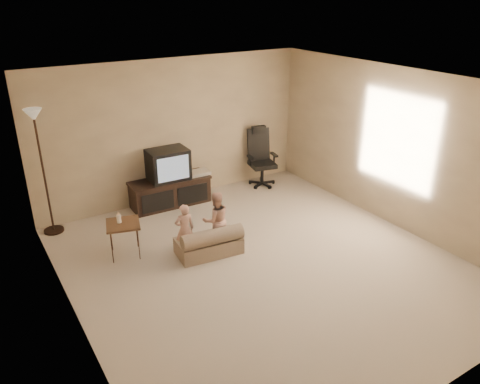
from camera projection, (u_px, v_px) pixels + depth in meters
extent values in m
plane|color=#B9AA93|center=(262.00, 264.00, 6.55)|extent=(5.50, 5.50, 0.00)
plane|color=white|center=(266.00, 84.00, 5.55)|extent=(5.50, 5.50, 0.00)
plane|color=#C7B18A|center=(175.00, 131.00, 8.18)|extent=(5.00, 0.00, 5.00)
plane|color=#C7B18A|center=(451.00, 287.00, 3.92)|extent=(5.00, 0.00, 5.00)
plane|color=#C7B18A|center=(66.00, 230.00, 4.83)|extent=(0.00, 5.50, 5.50)
plane|color=#C7B18A|center=(396.00, 149.00, 7.27)|extent=(0.00, 5.50, 5.50)
cube|color=black|center=(170.00, 193.00, 8.27)|extent=(1.38, 0.54, 0.44)
cube|color=black|center=(169.00, 180.00, 8.17)|extent=(1.42, 0.58, 0.04)
cube|color=black|center=(158.00, 202.00, 7.92)|extent=(0.57, 0.04, 0.33)
cube|color=black|center=(193.00, 194.00, 8.21)|extent=(0.57, 0.04, 0.33)
cube|color=black|center=(168.00, 164.00, 8.07)|extent=(0.70, 0.51, 0.54)
cube|color=silver|center=(173.00, 169.00, 7.87)|extent=(0.56, 0.03, 0.42)
cube|color=silver|center=(198.00, 173.00, 8.35)|extent=(0.40, 0.29, 0.06)
cylinder|color=black|center=(262.00, 174.00, 9.07)|extent=(0.06, 0.06, 0.36)
cube|color=black|center=(262.00, 164.00, 8.99)|extent=(0.54, 0.54, 0.08)
cube|color=black|center=(258.00, 145.00, 9.04)|extent=(0.46, 0.25, 0.64)
cube|color=black|center=(259.00, 130.00, 8.92)|extent=(0.28, 0.15, 0.14)
cube|color=black|center=(251.00, 157.00, 8.84)|extent=(0.12, 0.26, 0.04)
cube|color=black|center=(274.00, 155.00, 8.99)|extent=(0.12, 0.26, 0.04)
cube|color=brown|center=(123.00, 224.00, 6.59)|extent=(0.57, 0.57, 0.03)
cylinder|color=#301E15|center=(112.00, 248.00, 6.48)|extent=(0.01, 0.01, 0.50)
cylinder|color=#301E15|center=(139.00, 244.00, 6.57)|extent=(0.01, 0.01, 0.50)
cylinder|color=#301E15|center=(111.00, 235.00, 6.80)|extent=(0.01, 0.01, 0.50)
cylinder|color=#301E15|center=(137.00, 232.00, 6.89)|extent=(0.01, 0.01, 0.50)
cylinder|color=beige|center=(119.00, 219.00, 6.58)|extent=(0.06, 0.06, 0.13)
cone|color=beige|center=(118.00, 213.00, 6.54)|extent=(0.05, 0.05, 0.05)
cylinder|color=#301E15|center=(54.00, 230.00, 7.42)|extent=(0.31, 0.31, 0.03)
cylinder|color=#301E15|center=(44.00, 176.00, 7.05)|extent=(0.03, 0.03, 1.86)
cone|color=beige|center=(33.00, 115.00, 6.67)|extent=(0.26, 0.26, 0.18)
cube|color=gray|center=(209.00, 245.00, 6.79)|extent=(0.97, 0.60, 0.24)
cylinder|color=gray|center=(213.00, 237.00, 6.57)|extent=(0.92, 0.32, 0.22)
imported|color=#DBA089|center=(185.00, 229.00, 6.66)|extent=(0.31, 0.25, 0.78)
imported|color=#DBA089|center=(216.00, 220.00, 6.84)|extent=(0.45, 0.30, 0.87)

